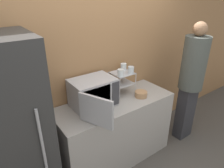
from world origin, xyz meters
TOP-DOWN VIEW (x-y plane):
  - wall_back at (0.00, 0.63)m, footprint 8.00×0.06m
  - counter at (0.00, 0.30)m, footprint 1.55×0.59m
  - microwave at (-0.27, 0.36)m, footprint 0.53×0.73m
  - dish_rack at (0.21, 0.43)m, footprint 0.27×0.25m
  - glass_front_left at (0.12, 0.35)m, footprint 0.08×0.08m
  - glass_back_right at (0.29, 0.50)m, footprint 0.08×0.08m
  - glass_front_right at (0.29, 0.35)m, footprint 0.08×0.08m
  - bowl at (0.35, 0.20)m, footprint 0.16×0.16m
  - person at (1.18, 0.04)m, footprint 0.34×0.34m
  - refrigerator at (-1.23, 0.27)m, footprint 0.69×0.68m

SIDE VIEW (x-z plane):
  - counter at x=0.00m, z-range 0.00..0.91m
  - refrigerator at x=-1.23m, z-range 0.00..1.87m
  - bowl at x=0.35m, z-range 0.91..0.98m
  - person at x=1.18m, z-range 0.12..1.93m
  - microwave at x=-0.27m, z-range 0.91..1.24m
  - dish_rack at x=0.21m, z-range 0.97..1.27m
  - glass_front_left at x=0.12m, z-range 1.21..1.29m
  - glass_back_right at x=0.29m, z-range 1.21..1.29m
  - glass_front_right at x=0.29m, z-range 1.21..1.29m
  - wall_back at x=0.00m, z-range 0.00..2.60m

